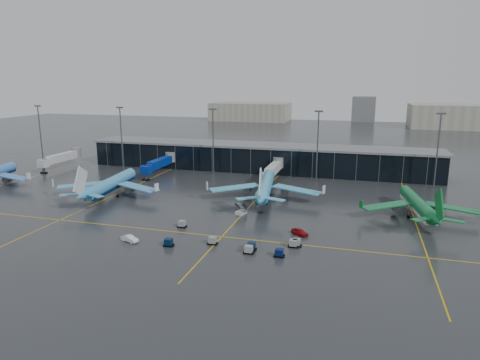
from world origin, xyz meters
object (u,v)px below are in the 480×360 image
(service_van_red, at_px, (300,232))
(service_van_white, at_px, (130,239))
(airliner_klm_near, at_px, (266,178))
(baggage_carts, at_px, (240,243))
(mobile_airstair, at_px, (241,211))
(airliner_aer_lingus, at_px, (418,196))
(airliner_arkefly, at_px, (111,176))

(service_van_red, height_order, service_van_white, service_van_red)
(service_van_white, bearing_deg, airliner_klm_near, -8.49)
(airliner_klm_near, bearing_deg, baggage_carts, -93.65)
(service_van_white, bearing_deg, mobile_airstair, -16.99)
(airliner_aer_lingus, relative_size, service_van_white, 8.28)
(airliner_arkefly, distance_m, mobile_airstair, 45.95)
(airliner_arkefly, relative_size, mobile_airstair, 11.21)
(airliner_klm_near, distance_m, airliner_aer_lingus, 43.73)
(baggage_carts, bearing_deg, airliner_klm_near, 94.59)
(airliner_aer_lingus, distance_m, baggage_carts, 52.42)
(service_van_red, xyz_separation_m, service_van_white, (-36.66, -14.98, -0.04))
(airliner_klm_near, height_order, service_van_red, airliner_klm_near)
(service_van_red, bearing_deg, mobile_airstair, 89.23)
(mobile_airstair, bearing_deg, service_van_red, -21.67)
(baggage_carts, distance_m, service_van_red, 15.77)
(mobile_airstair, height_order, service_van_red, mobile_airstair)
(baggage_carts, relative_size, mobile_airstair, 8.80)
(baggage_carts, bearing_deg, airliner_aer_lingus, 39.94)
(airliner_aer_lingus, xyz_separation_m, service_van_red, (-28.28, -22.98, -4.88))
(airliner_arkefly, height_order, airliner_aer_lingus, airliner_arkefly)
(airliner_aer_lingus, bearing_deg, airliner_arkefly, 173.53)
(airliner_klm_near, xyz_separation_m, baggage_carts, (3.21, -40.04, -5.61))
(airliner_aer_lingus, bearing_deg, mobile_airstair, -175.51)
(airliner_arkefly, bearing_deg, service_van_red, -23.95)
(service_van_white, bearing_deg, service_van_red, -50.25)
(airliner_arkefly, relative_size, service_van_white, 9.08)
(baggage_carts, bearing_deg, airliner_arkefly, 149.56)
(airliner_klm_near, xyz_separation_m, airliner_aer_lingus, (43.23, -6.53, -0.72))
(airliner_aer_lingus, xyz_separation_m, service_van_white, (-64.94, -37.95, -4.92))
(airliner_arkefly, height_order, baggage_carts, airliner_arkefly)
(baggage_carts, bearing_deg, service_van_white, -169.89)
(airliner_klm_near, relative_size, service_van_red, 9.16)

